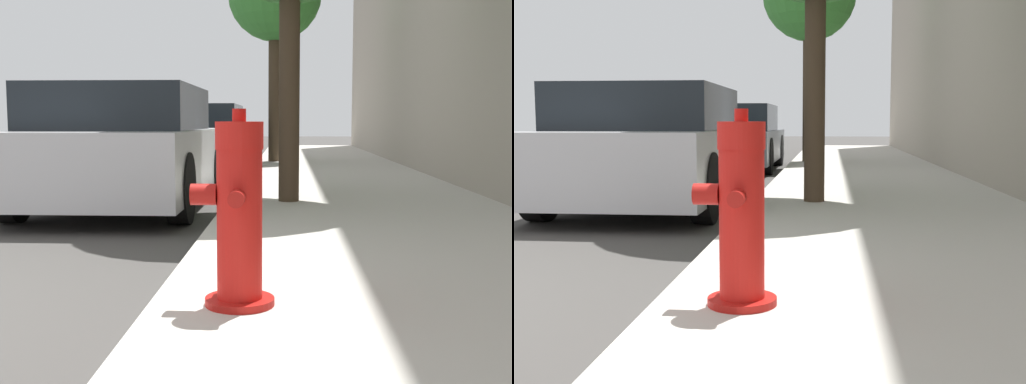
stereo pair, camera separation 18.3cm
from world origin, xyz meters
TOP-DOWN VIEW (x-y plane):
  - sidewalk_slab at (3.31, 0.00)m, footprint 2.88×40.00m
  - fire_hydrant at (2.29, 0.17)m, footprint 0.38×0.41m
  - parked_car_near at (0.64, 4.65)m, footprint 1.88×3.99m
  - parked_car_mid at (0.73, 10.51)m, footprint 1.77×4.21m

SIDE VIEW (x-z plane):
  - sidewalk_slab at x=3.31m, z-range 0.00..0.16m
  - fire_hydrant at x=2.29m, z-range 0.12..1.02m
  - parked_car_mid at x=0.73m, z-range -0.01..1.32m
  - parked_car_near at x=0.64m, z-range -0.01..1.39m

